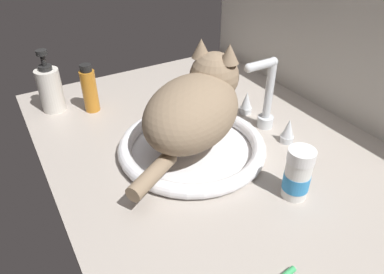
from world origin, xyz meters
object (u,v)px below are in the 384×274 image
sink_basin (192,146)px  cat (197,105)px  amber_bottle (89,89)px  soap_pump_bottle (50,89)px  pill_bottle (297,175)px  faucet (266,103)px

sink_basin → cat: size_ratio=0.93×
amber_bottle → soap_pump_bottle: bearing=-121.9°
amber_bottle → pill_bottle: size_ratio=1.22×
soap_pump_bottle → cat: bearing=35.3°
cat → faucet: bearing=86.4°
sink_basin → cat: bearing=121.2°
faucet → soap_pump_bottle: 56.35cm
sink_basin → pill_bottle: (22.41, 9.94, 3.60)cm
cat → pill_bottle: 25.65cm
amber_bottle → pill_bottle: 57.82cm
sink_basin → amber_bottle: size_ratio=2.54×
sink_basin → amber_bottle: (-30.34, -13.72, 4.82)cm
faucet → amber_bottle: faucet is taller
pill_bottle → soap_pump_bottle: 66.76cm
amber_bottle → sink_basin: bearing=24.3°
cat → soap_pump_bottle: size_ratio=2.12×
cat → pill_bottle: (23.61, 7.95, -6.11)cm
soap_pump_bottle → sink_basin: bearing=32.2°
amber_bottle → faucet: bearing=48.7°
faucet → cat: 19.36cm
sink_basin → faucet: faucet is taller
faucet → pill_bottle: faucet is taller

